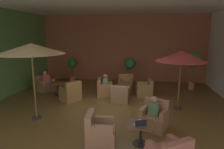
{
  "coord_description": "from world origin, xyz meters",
  "views": [
    {
      "loc": [
        1.22,
        -7.63,
        3.01
      ],
      "look_at": [
        0.0,
        0.5,
        1.3
      ],
      "focal_mm": 31.78,
      "sensor_mm": 36.0,
      "label": 1
    }
  ],
  "objects_px": {
    "cafe_table_mid_center": "(58,86)",
    "armchair_mid_center_east": "(45,85)",
    "armchair_mid_center_north": "(71,93)",
    "patio_umbrella_tall_red": "(181,56)",
    "cafe_table_front_right": "(125,86)",
    "potted_tree_left_corner": "(130,67)",
    "patron_by_window": "(45,78)",
    "potted_tree_mid_right": "(193,62)",
    "open_laptop": "(140,124)",
    "armchair_front_right_south": "(126,84)",
    "iced_drink_cup": "(140,121)",
    "armchair_front_right_east": "(145,90)",
    "patron_with_friend": "(105,81)",
    "armchair_front_left_north": "(100,132)",
    "potted_tree_mid_left": "(72,67)",
    "armchair_front_right_north": "(121,95)",
    "cafe_table_front_left": "(141,129)",
    "patron_blue_shirt": "(154,107)",
    "armchair_front_left_south": "(154,118)",
    "armchair_front_right_west": "(105,89)"
  },
  "relations": [
    {
      "from": "armchair_mid_center_east",
      "to": "patio_umbrella_tall_red",
      "type": "relative_size",
      "value": 0.43
    },
    {
      "from": "armchair_front_right_south",
      "to": "potted_tree_mid_right",
      "type": "xyz_separation_m",
      "value": [
        3.54,
        0.58,
        1.22
      ]
    },
    {
      "from": "armchair_front_right_east",
      "to": "patron_by_window",
      "type": "xyz_separation_m",
      "value": [
        -5.19,
        0.01,
        0.4
      ]
    },
    {
      "from": "cafe_table_mid_center",
      "to": "patron_by_window",
      "type": "relative_size",
      "value": 1.35
    },
    {
      "from": "armchair_mid_center_north",
      "to": "patron_blue_shirt",
      "type": "xyz_separation_m",
      "value": [
        3.58,
        -2.21,
        0.41
      ]
    },
    {
      "from": "armchair_front_right_south",
      "to": "potted_tree_mid_left",
      "type": "relative_size",
      "value": 0.56
    },
    {
      "from": "cafe_table_front_left",
      "to": "patron_blue_shirt",
      "type": "distance_m",
      "value": 1.13
    },
    {
      "from": "armchair_mid_center_east",
      "to": "patron_by_window",
      "type": "xyz_separation_m",
      "value": [
        0.03,
        -0.02,
        0.39
      ]
    },
    {
      "from": "armchair_front_right_east",
      "to": "open_laptop",
      "type": "relative_size",
      "value": 2.3
    },
    {
      "from": "cafe_table_front_right",
      "to": "potted_tree_left_corner",
      "type": "height_order",
      "value": "potted_tree_left_corner"
    },
    {
      "from": "potted_tree_mid_right",
      "to": "open_laptop",
      "type": "xyz_separation_m",
      "value": [
        -2.71,
        -6.07,
        -0.87
      ]
    },
    {
      "from": "armchair_front_right_east",
      "to": "armchair_front_right_west",
      "type": "bearing_deg",
      "value": -172.69
    },
    {
      "from": "armchair_front_left_north",
      "to": "cafe_table_front_left",
      "type": "bearing_deg",
      "value": 5.58
    },
    {
      "from": "armchair_front_right_north",
      "to": "cafe_table_mid_center",
      "type": "relative_size",
      "value": 0.99
    },
    {
      "from": "armchair_mid_center_east",
      "to": "potted_tree_left_corner",
      "type": "bearing_deg",
      "value": 24.25
    },
    {
      "from": "armchair_front_right_east",
      "to": "patron_with_friend",
      "type": "relative_size",
      "value": 1.3
    },
    {
      "from": "potted_tree_mid_left",
      "to": "armchair_front_right_north",
      "type": "bearing_deg",
      "value": -44.13
    },
    {
      "from": "armchair_mid_center_east",
      "to": "patron_blue_shirt",
      "type": "bearing_deg",
      "value": -32.44
    },
    {
      "from": "potted_tree_mid_right",
      "to": "armchair_front_right_east",
      "type": "bearing_deg",
      "value": -149.77
    },
    {
      "from": "potted_tree_mid_right",
      "to": "open_laptop",
      "type": "distance_m",
      "value": 6.7
    },
    {
      "from": "cafe_table_front_left",
      "to": "potted_tree_mid_left",
      "type": "relative_size",
      "value": 0.47
    },
    {
      "from": "cafe_table_front_left",
      "to": "open_laptop",
      "type": "xyz_separation_m",
      "value": [
        -0.02,
        -0.15,
        0.21
      ]
    },
    {
      "from": "armchair_front_left_north",
      "to": "patron_blue_shirt",
      "type": "distance_m",
      "value": 1.94
    },
    {
      "from": "armchair_mid_center_north",
      "to": "open_laptop",
      "type": "relative_size",
      "value": 2.93
    },
    {
      "from": "armchair_front_left_north",
      "to": "armchair_front_right_west",
      "type": "height_order",
      "value": "armchair_front_left_north"
    },
    {
      "from": "cafe_table_mid_center",
      "to": "armchair_mid_center_east",
      "type": "height_order",
      "value": "armchair_mid_center_east"
    },
    {
      "from": "armchair_front_right_west",
      "to": "armchair_mid_center_east",
      "type": "bearing_deg",
      "value": 175.1
    },
    {
      "from": "patio_umbrella_tall_red",
      "to": "patron_by_window",
      "type": "distance_m",
      "value": 6.83
    },
    {
      "from": "cafe_table_mid_center",
      "to": "patio_umbrella_tall_red",
      "type": "distance_m",
      "value": 5.89
    },
    {
      "from": "armchair_mid_center_north",
      "to": "armchair_front_right_north",
      "type": "bearing_deg",
      "value": 3.45
    },
    {
      "from": "cafe_table_front_left",
      "to": "patron_by_window",
      "type": "relative_size",
      "value": 1.13
    },
    {
      "from": "potted_tree_mid_right",
      "to": "patron_with_friend",
      "type": "bearing_deg",
      "value": -158.92
    },
    {
      "from": "patron_with_friend",
      "to": "iced_drink_cup",
      "type": "xyz_separation_m",
      "value": [
        1.73,
        -4.18,
        -0.05
      ]
    },
    {
      "from": "armchair_mid_center_north",
      "to": "armchair_mid_center_east",
      "type": "height_order",
      "value": "armchair_mid_center_north"
    },
    {
      "from": "armchair_front_right_west",
      "to": "potted_tree_mid_left",
      "type": "height_order",
      "value": "potted_tree_mid_left"
    },
    {
      "from": "armchair_front_right_south",
      "to": "iced_drink_cup",
      "type": "xyz_separation_m",
      "value": [
        0.82,
        -5.32,
        0.35
      ]
    },
    {
      "from": "cafe_table_mid_center",
      "to": "armchair_front_right_east",
      "type": "bearing_deg",
      "value": 7.2
    },
    {
      "from": "armchair_front_right_north",
      "to": "open_laptop",
      "type": "distance_m",
      "value": 3.64
    },
    {
      "from": "potted_tree_left_corner",
      "to": "patron_by_window",
      "type": "bearing_deg",
      "value": -155.38
    },
    {
      "from": "armchair_front_left_north",
      "to": "cafe_table_mid_center",
      "type": "xyz_separation_m",
      "value": [
        -2.95,
        4.02,
        0.15
      ]
    },
    {
      "from": "armchair_front_left_south",
      "to": "armchair_front_right_south",
      "type": "relative_size",
      "value": 1.18
    },
    {
      "from": "cafe_table_front_right",
      "to": "armchair_front_right_west",
      "type": "xyz_separation_m",
      "value": [
        -0.98,
        -0.14,
        -0.16
      ]
    },
    {
      "from": "patio_umbrella_tall_red",
      "to": "open_laptop",
      "type": "xyz_separation_m",
      "value": [
        -1.49,
        -3.03,
        -1.49
      ]
    },
    {
      "from": "armchair_front_right_west",
      "to": "cafe_table_mid_center",
      "type": "relative_size",
      "value": 1.04
    },
    {
      "from": "armchair_front_right_north",
      "to": "potted_tree_mid_right",
      "type": "height_order",
      "value": "potted_tree_mid_right"
    },
    {
      "from": "cafe_table_front_right",
      "to": "cafe_table_mid_center",
      "type": "height_order",
      "value": "same"
    },
    {
      "from": "armchair_front_right_east",
      "to": "armchair_front_left_north",
      "type": "bearing_deg",
      "value": -105.96
    },
    {
      "from": "cafe_table_mid_center",
      "to": "armchair_front_left_south",
      "type": "bearing_deg",
      "value": -32.44
    },
    {
      "from": "armchair_front_right_south",
      "to": "iced_drink_cup",
      "type": "bearing_deg",
      "value": -81.22
    },
    {
      "from": "cafe_table_front_right",
      "to": "armchair_front_right_west",
      "type": "height_order",
      "value": "armchair_front_right_west"
    }
  ]
}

